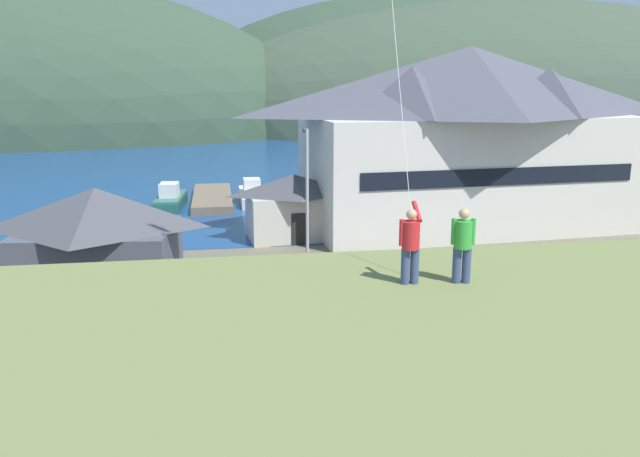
# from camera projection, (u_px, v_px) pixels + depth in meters

# --- Properties ---
(ground_plane) EXTENTS (600.00, 600.00, 0.00)m
(ground_plane) POSITION_uv_depth(u_px,v_px,m) (364.00, 369.00, 23.76)
(ground_plane) COLOR #66604C
(parking_lot_pad) EXTENTS (40.00, 20.00, 0.10)m
(parking_lot_pad) POSITION_uv_depth(u_px,v_px,m) (338.00, 319.00, 28.55)
(parking_lot_pad) COLOR gray
(parking_lot_pad) RESTS_ON ground
(bay_water) EXTENTS (360.00, 84.00, 0.03)m
(bay_water) POSITION_uv_depth(u_px,v_px,m) (258.00, 161.00, 81.43)
(bay_water) COLOR navy
(bay_water) RESTS_ON ground
(far_hill_center_saddle) EXTENTS (129.74, 66.67, 57.50)m
(far_hill_center_saddle) POSITION_uv_depth(u_px,v_px,m) (444.00, 123.00, 148.10)
(far_hill_center_saddle) COLOR #334733
(far_hill_center_saddle) RESTS_ON ground
(far_hill_far_shoulder) EXTENTS (147.20, 75.33, 52.12)m
(far_hill_far_shoulder) POSITION_uv_depth(u_px,v_px,m) (513.00, 126.00, 140.68)
(far_hill_far_shoulder) COLOR #3D4C38
(far_hill_far_shoulder) RESTS_ON ground
(harbor_lodge) EXTENTS (24.07, 13.05, 12.47)m
(harbor_lodge) POSITION_uv_depth(u_px,v_px,m) (468.00, 133.00, 44.88)
(harbor_lodge) COLOR beige
(harbor_lodge) RESTS_ON ground
(storage_shed_near_lot) EXTENTS (7.79, 6.49, 5.64)m
(storage_shed_near_lot) POSITION_uv_depth(u_px,v_px,m) (99.00, 247.00, 29.43)
(storage_shed_near_lot) COLOR #474C56
(storage_shed_near_lot) RESTS_ON ground
(storage_shed_waterside) EXTENTS (6.70, 4.68, 4.27)m
(storage_shed_waterside) POSITION_uv_depth(u_px,v_px,m) (294.00, 205.00, 42.48)
(storage_shed_waterside) COLOR beige
(storage_shed_waterside) RESTS_ON ground
(wharf_dock) EXTENTS (3.20, 11.44, 0.70)m
(wharf_dock) POSITION_uv_depth(u_px,v_px,m) (212.00, 198.00, 55.11)
(wharf_dock) COLOR #70604C
(wharf_dock) RESTS_ON ground
(moored_boat_wharfside) EXTENTS (2.47, 6.41, 2.16)m
(moored_boat_wharfside) POSITION_uv_depth(u_px,v_px,m) (170.00, 200.00, 52.45)
(moored_boat_wharfside) COLOR #23564C
(moored_boat_wharfside) RESTS_ON ground
(moored_boat_outer_mooring) EXTENTS (2.03, 6.15, 2.16)m
(moored_boat_outer_mooring) POSITION_uv_depth(u_px,v_px,m) (252.00, 195.00, 54.55)
(moored_boat_outer_mooring) COLOR silver
(moored_boat_outer_mooring) RESTS_ON ground
(parked_car_front_row_silver) EXTENTS (4.25, 2.14, 1.82)m
(parked_car_front_row_silver) POSITION_uv_depth(u_px,v_px,m) (339.00, 283.00, 30.30)
(parked_car_front_row_silver) COLOR red
(parked_car_front_row_silver) RESTS_ON parking_lot_pad
(parked_car_mid_row_center) EXTENTS (4.27, 2.19, 1.82)m
(parked_car_mid_row_center) POSITION_uv_depth(u_px,v_px,m) (99.00, 342.00, 23.50)
(parked_car_mid_row_center) COLOR #9EA3A8
(parked_car_mid_row_center) RESTS_ON parking_lot_pad
(parked_car_front_row_red) EXTENTS (4.25, 2.15, 1.82)m
(parked_car_front_row_red) POSITION_uv_depth(u_px,v_px,m) (506.00, 327.00, 24.96)
(parked_car_front_row_red) COLOR red
(parked_car_front_row_red) RESTS_ON parking_lot_pad
(parked_car_back_row_right) EXTENTS (4.31, 2.27, 1.82)m
(parked_car_back_row_right) POSITION_uv_depth(u_px,v_px,m) (603.00, 312.00, 26.56)
(parked_car_back_row_right) COLOR silver
(parked_car_back_row_right) RESTS_ON parking_lot_pad
(parked_car_back_row_left) EXTENTS (4.21, 2.08, 1.82)m
(parked_car_back_row_left) POSITION_uv_depth(u_px,v_px,m) (564.00, 277.00, 31.22)
(parked_car_back_row_left) COLOR slate
(parked_car_back_row_left) RESTS_ON parking_lot_pad
(parked_car_mid_row_near) EXTENTS (4.20, 2.06, 1.82)m
(parked_car_mid_row_near) POSITION_uv_depth(u_px,v_px,m) (339.00, 326.00, 25.02)
(parked_car_mid_row_near) COLOR slate
(parked_car_mid_row_near) RESTS_ON parking_lot_pad
(parked_car_mid_row_far) EXTENTS (4.20, 2.06, 1.82)m
(parked_car_mid_row_far) POSITION_uv_depth(u_px,v_px,m) (233.00, 356.00, 22.35)
(parked_car_mid_row_far) COLOR #236633
(parked_car_mid_row_far) RESTS_ON parking_lot_pad
(parking_light_pole) EXTENTS (0.24, 0.78, 7.84)m
(parking_light_pole) POSITION_uv_depth(u_px,v_px,m) (307.00, 196.00, 32.76)
(parking_light_pole) COLOR #ADADB2
(parking_light_pole) RESTS_ON parking_lot_pad
(person_kite_flyer) EXTENTS (0.51, 0.66, 1.86)m
(person_kite_flyer) POSITION_uv_depth(u_px,v_px,m) (411.00, 243.00, 14.59)
(person_kite_flyer) COLOR #384770
(person_kite_flyer) RESTS_ON grassy_hill_foreground
(person_companion) EXTENTS (0.54, 0.40, 1.74)m
(person_companion) POSITION_uv_depth(u_px,v_px,m) (463.00, 243.00, 14.66)
(person_companion) COLOR #384770
(person_companion) RESTS_ON grassy_hill_foreground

